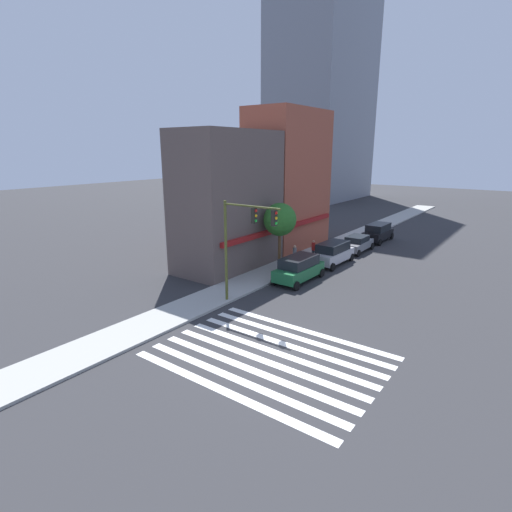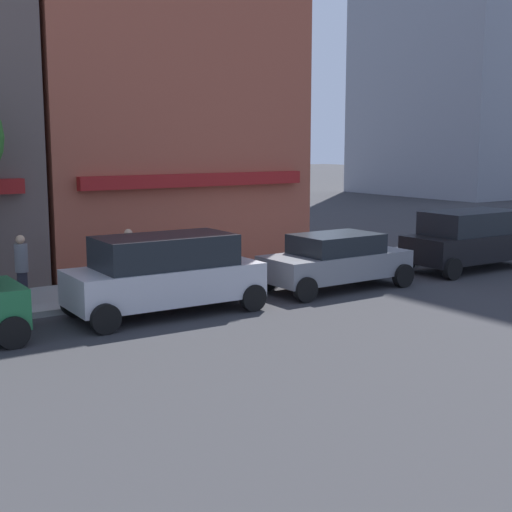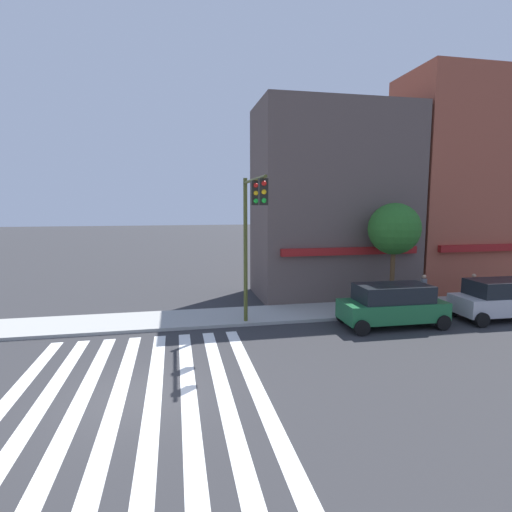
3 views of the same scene
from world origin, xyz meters
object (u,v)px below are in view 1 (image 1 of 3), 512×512
Objects in this scene: suv_silver at (333,253)px; pedestrian_grey_coat at (295,255)px; sedan_grey at (357,243)px; street_tree at (280,220)px; pedestrian_red_jacket at (313,249)px; suv_black at (378,232)px; suv_green at (299,268)px; traffic_signal at (244,233)px.

suv_silver is 3.57m from pedestrian_grey_coat.
street_tree is at bearing 163.36° from sedan_grey.
sedan_grey is 10.67m from street_tree.
pedestrian_grey_coat is (-8.24, 2.20, 0.23)m from sedan_grey.
suv_silver is 1.07× the size of sedan_grey.
suv_silver is 2.68× the size of pedestrian_red_jacket.
street_tree is (-1.47, 0.60, 3.18)m from pedestrian_grey_coat.
sedan_grey is 8.53m from pedestrian_grey_coat.
sedan_grey is 5.79m from suv_black.
street_tree reaches higher than suv_green.
street_tree reaches higher than pedestrian_grey_coat.
traffic_signal is 1.42× the size of suv_green.
suv_black reaches higher than sedan_grey.
sedan_grey is 2.50× the size of pedestrian_red_jacket.
suv_silver is 6.05m from street_tree.
suv_silver reaches higher than pedestrian_grey_coat.
suv_black is at bearing -0.56° from sedan_grey.
sedan_grey is 0.81× the size of street_tree.
pedestrian_grey_coat is at bearing 11.58° from traffic_signal.
sedan_grey is (11.30, -0.00, -0.19)m from suv_green.
street_tree is at bearing 4.45° from pedestrian_grey_coat.
suv_silver is at bearing -1.15° from traffic_signal.
suv_black is at bearing -10.24° from street_tree.
pedestrian_grey_coat and pedestrian_red_jacket have the same top height.
traffic_signal reaches higher than suv_black.
suv_silver is at bearing 146.33° from pedestrian_red_jacket.
suv_green reaches higher than sedan_grey.
suv_green is at bearing -119.48° from street_tree.
pedestrian_red_jacket is at bearing 94.99° from suv_silver.
pedestrian_red_jacket is (-0.11, 1.86, 0.04)m from suv_silver.
suv_green is 1.00× the size of suv_silver.
traffic_signal reaches higher than suv_silver.
traffic_signal is at bearing 178.64° from suv_green.
street_tree is at bearing 170.29° from suv_black.
suv_black reaches higher than pedestrian_grey_coat.
suv_green and suv_black have the same top height.
pedestrian_red_jacket is (5.76, 1.86, 0.04)m from suv_green.
pedestrian_grey_coat is (-14.03, 2.20, 0.04)m from suv_black.
pedestrian_red_jacket is (-11.33, 1.86, 0.04)m from suv_black.
pedestrian_red_jacket is at bearing 171.19° from suv_black.
traffic_signal reaches higher than sedan_grey.
pedestrian_grey_coat is 2.72m from pedestrian_red_jacket.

